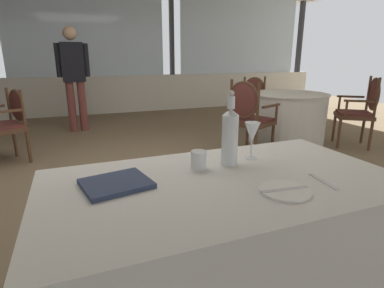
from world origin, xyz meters
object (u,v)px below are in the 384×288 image
Objects in this scene: side_plate at (285,191)px; wine_glass at (252,133)px; dining_chair_0_1 at (248,113)px; water_tumbler at (199,160)px; dining_chair_0_0 at (257,99)px; dining_chair_0_2 at (362,107)px; dining_chair_1_1 at (7,120)px; diner_person_0 at (74,73)px; water_bottle at (230,135)px; menu_book at (116,183)px.

wine_glass is at bearing 76.44° from side_plate.
water_tumbler is at bearing -150.62° from dining_chair_0_1.
dining_chair_0_0 is 1.74m from dining_chair_0_2.
diner_person_0 is at bearing -148.46° from dining_chair_1_1.
wine_glass is 3.49m from dining_chair_0_2.
water_tumbler is at bearing -30.43° from dining_chair_0_0.
dining_chair_0_0 reaches higher than dining_chair_1_1.
side_plate is at bearing -82.08° from water_bottle.
dining_chair_1_1 reaches higher than menu_book.
water_bottle reaches higher than dining_chair_0_0.
water_bottle is 0.21× the size of diner_person_0.
menu_book is 0.26× the size of dining_chair_0_1.
water_bottle is 3.26m from dining_chair_1_1.
side_plate is 2.76m from dining_chair_0_1.
dining_chair_0_2 reaches higher than dining_chair_0_0.
water_bottle is 1.39× the size of menu_book.
water_tumbler reaches higher than side_plate.
dining_chair_0_2 reaches higher than wine_glass.
water_tumbler is 0.09× the size of dining_chair_0_1.
dining_chair_0_2 is (3.12, 1.84, -0.31)m from water_bottle.
dining_chair_0_2 is at bearing 35.73° from side_plate.
dining_chair_0_1 is at bearing 61.03° from side_plate.
water_bottle is at bearing -172.74° from diner_person_0.
dining_chair_0_0 is at bearing 158.73° from dining_chair_1_1.
water_bottle reaches higher than wine_glass.
water_tumbler is 0.40m from menu_book.
wine_glass reaches higher than dining_chair_1_1.
wine_glass reaches higher than dining_chair_0_0.
diner_person_0 is at bearing 107.01° from dining_chair_0_1.
wine_glass is 3.29m from dining_chair_1_1.
water_tumbler is (-0.31, -0.04, -0.09)m from wine_glass.
dining_chair_1_1 is at bearing 113.66° from water_tumbler.
wine_glass is 0.72m from menu_book.
side_plate is at bearing -142.46° from dining_chair_0_1.
dining_chair_0_1 is (1.38, 2.04, -0.32)m from water_bottle.
diner_person_0 is (-0.61, 4.37, 0.11)m from water_bottle.
water_bottle reaches higher than dining_chair_0_2.
wine_glass is 0.74× the size of menu_book.
side_plate is 0.20× the size of dining_chair_0_2.
dining_chair_0_0 is at bearing -107.81° from diner_person_0.
dining_chair_0_1 is 1.75m from dining_chair_0_2.
dining_chair_1_1 is 1.75m from diner_person_0.
water_tumbler is (-0.21, 0.36, 0.04)m from side_plate.
dining_chair_0_2 is at bearing 29.31° from water_tumbler.
water_bottle is at bearing 87.11° from dining_chair_1_1.
dining_chair_0_1 is at bearing 133.83° from dining_chair_1_1.
side_plate is 0.42m from water_tumbler.
dining_chair_0_2 is at bearing 30.57° from water_bottle.
dining_chair_0_1 reaches higher than wine_glass.
dining_chair_0_2 is 4.53m from diner_person_0.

